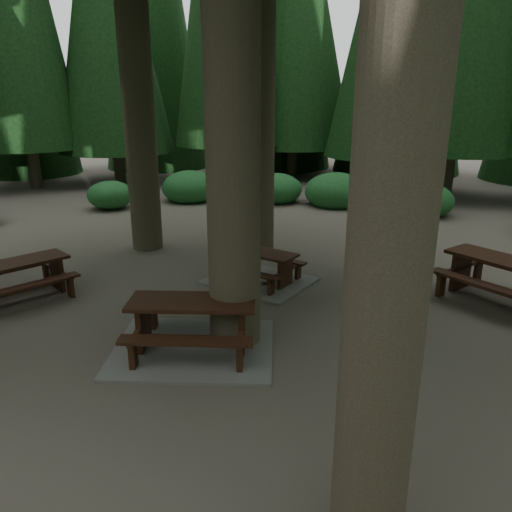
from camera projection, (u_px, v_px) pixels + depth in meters
The scene contains 6 objects.
ground at pixel (191, 334), 8.64m from camera, with size 80.00×80.00×0.00m, color #575047.
picnic_table_a at pixel (193, 332), 8.02m from camera, with size 3.25×3.07×0.86m.
picnic_table_b at pixel (20, 274), 9.99m from camera, with size 1.90×2.16×0.80m.
picnic_table_c at pixel (259, 272), 10.95m from camera, with size 2.22×1.87×0.72m.
picnic_table_d at pixel (500, 273), 9.85m from camera, with size 2.54×2.32×0.89m.
shrub_ring at pixel (248, 306), 8.78m from camera, with size 23.86×24.64×1.49m.
Camera 1 is at (4.99, -6.10, 3.95)m, focal length 35.00 mm.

